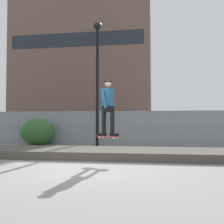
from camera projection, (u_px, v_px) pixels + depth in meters
ground_plane at (80, 169)px, 7.03m from camera, size 120.00×120.00×0.00m
gravel_berm at (100, 153)px, 9.63m from camera, size 14.22×2.42×0.27m
skateboard at (108, 136)px, 8.30m from camera, size 0.81×0.50×0.07m
skater at (108, 104)px, 8.34m from camera, size 0.70×0.62×1.72m
chain_fence at (119, 128)px, 14.79m from camera, size 19.58×0.06×1.85m
street_lamp at (97, 68)px, 14.12m from camera, size 0.44×0.44×6.47m
parked_car_near at (58, 128)px, 17.80m from camera, size 4.43×2.00×1.66m
parked_car_mid at (165, 129)px, 16.40m from camera, size 4.46×2.08×1.66m
library_building at (85, 65)px, 53.86m from camera, size 26.07×12.80×25.51m
shrub_left at (37, 132)px, 14.71m from camera, size 1.84×1.51×1.42m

